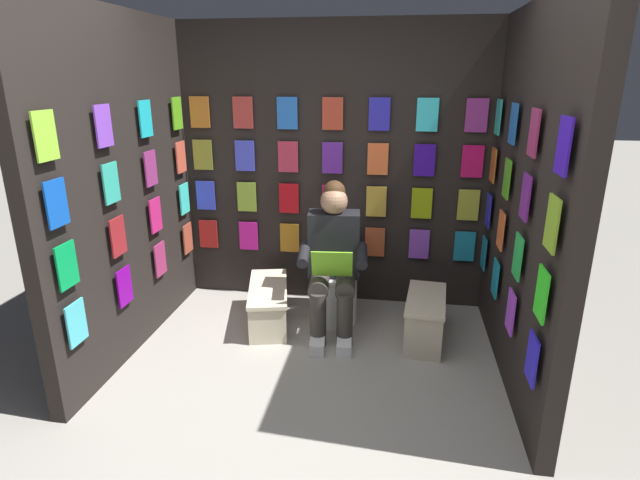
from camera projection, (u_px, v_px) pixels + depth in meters
ground_plane at (284, 448)px, 2.78m from camera, size 30.00×30.00×0.00m
display_wall_back at (333, 168)px, 4.35m from camera, size 2.73×0.14×2.39m
display_wall_left at (527, 203)px, 3.16m from camera, size 0.14×2.01×2.39m
display_wall_right at (123, 189)px, 3.55m from camera, size 0.14×2.01×2.39m
toilet at (334, 280)px, 4.20m from camera, size 0.42×0.57×0.77m
person_reading at (333, 259)px, 3.90m from camera, size 0.55×0.71×1.19m
comic_longbox_near at (268, 304)px, 4.15m from camera, size 0.47×0.82×0.32m
comic_longbox_far at (425, 319)px, 3.86m from camera, size 0.34×0.67×0.36m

